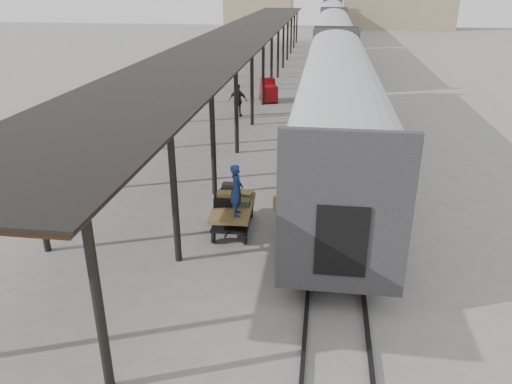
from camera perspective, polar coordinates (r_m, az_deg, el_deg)
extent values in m
plane|color=slate|center=(16.37, -2.32, -4.54)|extent=(160.00, 160.00, 0.00)
cube|color=silver|center=(22.82, 9.23, 10.19)|extent=(3.00, 24.00, 2.90)
cube|color=#28282B|center=(11.51, 9.91, -2.94)|extent=(3.04, 0.22, 3.50)
cube|color=black|center=(22.65, 5.44, 12.61)|extent=(0.04, 22.08, 0.65)
cube|color=black|center=(23.25, 8.96, 6.10)|extent=(2.55, 23.04, 0.50)
cube|color=silver|center=(48.52, 8.86, 16.95)|extent=(3.00, 24.00, 2.90)
cube|color=#28282B|center=(36.71, 8.97, 15.03)|extent=(3.04, 0.22, 3.50)
cube|color=black|center=(48.44, 7.04, 18.10)|extent=(0.04, 22.08, 0.65)
cube|color=black|center=(48.73, 8.74, 14.96)|extent=(2.55, 23.04, 0.50)
cube|color=silver|center=(74.43, 8.74, 19.01)|extent=(3.00, 24.00, 2.90)
cube|color=#28282B|center=(62.56, 8.79, 18.28)|extent=(3.04, 0.22, 3.50)
cube|color=black|center=(74.38, 7.55, 19.77)|extent=(0.04, 22.08, 0.65)
cube|color=black|center=(74.56, 8.66, 17.71)|extent=(2.55, 23.04, 0.50)
cube|color=black|center=(14.81, 4.66, 1.49)|extent=(0.50, 1.70, 2.00)
imported|color=white|center=(14.86, 4.65, 0.99)|extent=(0.72, 0.89, 1.72)
cube|color=olive|center=(14.99, 3.01, -1.31)|extent=(0.57, 0.25, 0.42)
cube|color=#422B19|center=(38.90, -1.17, 17.81)|extent=(4.60, 64.00, 0.18)
cube|color=black|center=(38.89, -1.17, 17.98)|extent=(4.90, 64.30, 0.06)
cylinder|color=black|center=(39.50, -4.18, 14.91)|extent=(0.20, 0.20, 4.00)
cylinder|color=black|center=(69.96, 1.25, 18.52)|extent=(0.20, 0.20, 4.00)
cylinder|color=black|center=(9.99, -17.59, -12.16)|extent=(0.20, 0.20, 4.00)
cylinder|color=black|center=(38.87, 1.95, 14.83)|extent=(0.20, 0.20, 4.00)
cylinder|color=black|center=(69.60, 4.78, 18.42)|extent=(0.20, 0.20, 4.00)
cube|color=black|center=(48.85, 7.81, 14.03)|extent=(0.10, 150.00, 0.12)
cube|color=black|center=(48.86, 9.54, 13.94)|extent=(0.10, 150.00, 0.12)
cube|color=tan|center=(93.03, 15.84, 20.09)|extent=(18.00, 10.00, 8.00)
cube|color=tan|center=(97.20, 0.39, 20.40)|extent=(12.00, 8.00, 6.00)
cube|color=brown|center=(16.17, -2.63, -1.75)|extent=(1.35, 2.45, 0.12)
cube|color=black|center=(16.32, -2.61, -2.87)|extent=(1.25, 2.35, 0.06)
cylinder|color=black|center=(15.67, -4.89, -5.12)|extent=(0.10, 0.40, 0.40)
cylinder|color=black|center=(15.53, -1.24, -5.30)|extent=(0.10, 0.40, 0.40)
cylinder|color=black|center=(17.34, -3.81, -2.17)|extent=(0.10, 0.40, 0.40)
cylinder|color=black|center=(17.22, -0.52, -2.31)|extent=(0.10, 0.40, 0.40)
cube|color=#313134|center=(16.59, -3.09, -0.45)|extent=(0.68, 0.50, 0.22)
cube|color=olive|center=(16.68, -1.46, -0.30)|extent=(0.65, 0.51, 0.22)
cube|color=black|center=(16.17, -3.67, -1.02)|extent=(0.73, 0.56, 0.27)
cube|color=#40482B|center=(16.13, -1.62, -1.19)|extent=(0.53, 0.38, 0.19)
cube|color=#4D2C1E|center=(16.52, -3.06, 0.23)|extent=(0.56, 0.42, 0.19)
cube|color=olive|center=(16.17, -3.64, -0.26)|extent=(0.46, 0.34, 0.18)
cube|color=#313134|center=(16.45, -3.15, 0.79)|extent=(0.41, 0.30, 0.14)
cube|color=maroon|center=(34.19, 1.46, 11.31)|extent=(1.41, 1.86, 0.99)
cube|color=maroon|center=(34.49, 1.34, 12.54)|extent=(1.08, 0.89, 0.39)
cylinder|color=black|center=(33.62, 0.87, 10.40)|extent=(0.24, 0.42, 0.40)
cylinder|color=black|center=(33.77, 2.37, 10.44)|extent=(0.24, 0.42, 0.40)
cylinder|color=black|center=(34.79, 0.55, 10.84)|extent=(0.24, 0.42, 0.40)
cylinder|color=black|center=(34.93, 2.01, 10.88)|extent=(0.24, 0.42, 0.40)
imported|color=navy|center=(15.18, -2.20, 0.20)|extent=(0.48, 0.65, 1.65)
imported|color=black|center=(30.17, -2.05, 10.41)|extent=(1.19, 0.63, 1.93)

